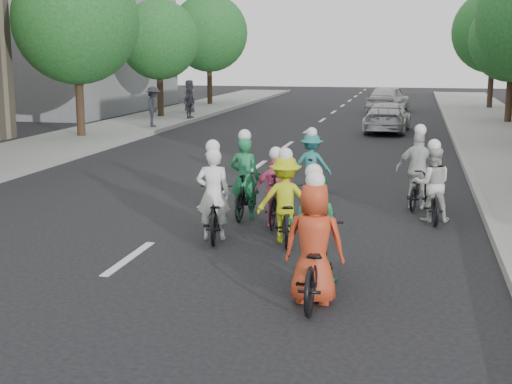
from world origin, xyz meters
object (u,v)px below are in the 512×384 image
(cyclist_1, at_px, (313,236))
(cyclist_3, at_px, (276,195))
(cyclist_7, at_px, (312,168))
(follow_car_lead, at_px, (387,117))
(cyclist_5, at_px, (245,188))
(spectator_0, at_px, (153,107))
(cyclist_2, at_px, (286,207))
(cyclist_8, at_px, (418,179))
(cyclist_4, at_px, (315,256))
(cyclist_6, at_px, (432,192))
(spectator_1, at_px, (189,103))
(spectator_2, at_px, (189,96))
(cyclist_0, at_px, (214,207))
(follow_car_trail, at_px, (388,98))

(cyclist_1, height_order, cyclist_3, cyclist_1)
(cyclist_7, relative_size, follow_car_lead, 0.37)
(cyclist_3, relative_size, cyclist_5, 0.98)
(follow_car_lead, xyz_separation_m, spectator_0, (-10.02, -1.38, 0.40))
(cyclist_2, relative_size, cyclist_8, 1.03)
(cyclist_4, distance_m, cyclist_6, 5.53)
(cyclist_2, relative_size, spectator_1, 1.25)
(cyclist_2, relative_size, follow_car_lead, 0.44)
(cyclist_7, xyz_separation_m, cyclist_8, (2.50, -1.00, 0.01))
(cyclist_4, height_order, follow_car_lead, cyclist_4)
(cyclist_4, height_order, cyclist_5, cyclist_5)
(follow_car_lead, bearing_deg, cyclist_8, 97.84)
(cyclist_4, relative_size, cyclist_8, 1.05)
(follow_car_lead, relative_size, spectator_2, 2.50)
(cyclist_5, bearing_deg, cyclist_2, 127.60)
(cyclist_0, height_order, cyclist_5, cyclist_5)
(cyclist_1, xyz_separation_m, cyclist_8, (1.54, 5.51, -0.03))
(cyclist_5, distance_m, spectator_2, 24.76)
(cyclist_7, bearing_deg, cyclist_1, 97.05)
(cyclist_1, height_order, cyclist_4, cyclist_4)
(spectator_0, xyz_separation_m, spectator_1, (0.32, 4.08, -0.12))
(spectator_1, bearing_deg, cyclist_0, -145.74)
(follow_car_trail, bearing_deg, cyclist_2, 98.94)
(cyclist_8, height_order, spectator_1, cyclist_8)
(cyclist_1, relative_size, cyclist_3, 0.98)
(cyclist_3, height_order, cyclist_4, cyclist_4)
(follow_car_lead, xyz_separation_m, spectator_2, (-10.85, 6.33, 0.39))
(cyclist_4, bearing_deg, cyclist_1, -81.78)
(cyclist_4, xyz_separation_m, spectator_0, (-9.90, 20.15, 0.39))
(cyclist_6, bearing_deg, cyclist_8, -82.77)
(cyclist_1, bearing_deg, cyclist_5, -57.35)
(cyclist_4, xyz_separation_m, cyclist_5, (-2.08, 4.66, 0.00))
(cyclist_8, height_order, follow_car_lead, cyclist_8)
(cyclist_5, distance_m, spectator_1, 20.96)
(cyclist_4, relative_size, spectator_1, 1.28)
(cyclist_4, relative_size, cyclist_6, 1.05)
(cyclist_2, xyz_separation_m, cyclist_4, (0.95, -3.06, 0.01))
(follow_car_trail, bearing_deg, cyclist_3, 98.09)
(follow_car_lead, height_order, spectator_0, spectator_0)
(spectator_1, bearing_deg, cyclist_1, -142.69)
(cyclist_5, relative_size, spectator_2, 1.06)
(cyclist_4, bearing_deg, cyclist_3, -73.12)
(cyclist_5, height_order, cyclist_6, cyclist_5)
(cyclist_4, bearing_deg, cyclist_5, -66.85)
(cyclist_0, relative_size, cyclist_1, 1.04)
(cyclist_4, relative_size, spectator_2, 1.11)
(cyclist_5, relative_size, spectator_0, 1.05)
(cyclist_0, distance_m, follow_car_lead, 18.73)
(cyclist_3, distance_m, spectator_0, 18.12)
(spectator_1, bearing_deg, cyclist_8, -133.07)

